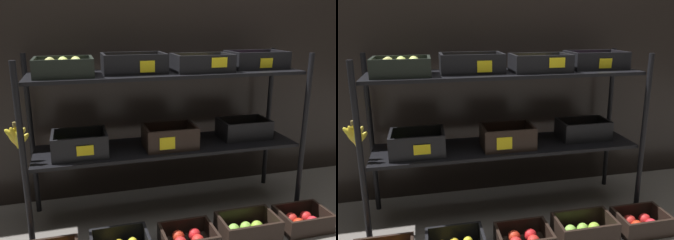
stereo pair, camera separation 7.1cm
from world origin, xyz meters
The scene contains 6 objects.
ground_plane centered at (0.00, 0.00, 0.00)m, with size 10.00×10.00×0.00m, color #605B56.
storefront_wall centered at (0.00, 0.42, 0.92)m, with size 4.07×0.12×1.85m, color black.
display_rack centered at (-0.02, -0.01, 0.72)m, with size 1.79×0.46×1.04m.
crate_ground_apple_red centered at (0.00, -0.42, 0.04)m, with size 0.30×0.24×0.11m.
crate_ground_apple_green centered at (0.36, -0.43, 0.05)m, with size 0.34×0.22×0.14m.
crate_ground_rightmost_apple_red centered at (0.74, -0.41, 0.05)m, with size 0.30×0.22×0.12m.
Camera 1 is at (-0.56, -2.07, 1.22)m, focal length 38.20 mm.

